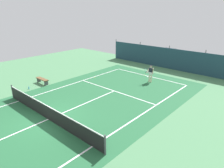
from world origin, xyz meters
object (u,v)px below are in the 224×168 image
tennis_ball_near_player (95,78)px  tennis_ball_midcourt (144,75)px  parked_car (167,55)px  courtside_bench (42,80)px  tennis_net (47,112)px  tennis_player (151,72)px  water_bottle (29,88)px

tennis_ball_near_player → tennis_ball_midcourt: 5.28m
parked_car → courtside_bench: size_ratio=2.65×
tennis_net → courtside_bench: size_ratio=6.33×
tennis_ball_midcourt → parked_car: parked_car is taller
tennis_player → parked_car: (-2.76, 8.76, -0.12)m
tennis_ball_near_player → tennis_ball_midcourt: bearing=51.0°
tennis_player → courtside_bench: size_ratio=1.03×
tennis_ball_near_player → parked_car: 11.69m
courtside_bench → water_bottle: size_ratio=6.67×
tennis_player → water_bottle: tennis_player is taller
tennis_net → parked_car: parked_car is taller
tennis_player → parked_car: bearing=-77.0°
tennis_net → water_bottle: size_ratio=42.17×
courtside_bench → water_bottle: 1.65m
tennis_ball_near_player → tennis_ball_midcourt: same height
tennis_player → courtside_bench: (-7.35, -7.16, -0.59)m
tennis_net → tennis_ball_near_player: tennis_net is taller
tennis_net → tennis_ball_midcourt: 11.88m
water_bottle → parked_car: bearing=76.6°
tennis_net → parked_car: size_ratio=2.39×
tennis_ball_midcourt → tennis_net: bearing=-87.5°
parked_car → courtside_bench: parked_car is taller
tennis_ball_midcourt → courtside_bench: bearing=-124.1°
tennis_ball_midcourt → water_bottle: size_ratio=0.28×
tennis_player → water_bottle: bearing=47.1°
tennis_ball_midcourt → courtside_bench: courtside_bench is taller
tennis_ball_midcourt → tennis_ball_near_player: bearing=-129.0°
tennis_ball_near_player → tennis_ball_midcourt: (3.32, 4.10, 0.00)m
tennis_net → water_bottle: bearing=163.6°
tennis_ball_midcourt → parked_car: bearing=99.2°
tennis_net → tennis_ball_near_player: size_ratio=153.33×
tennis_ball_near_player → courtside_bench: courtside_bench is taller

